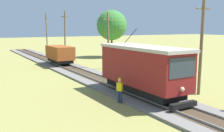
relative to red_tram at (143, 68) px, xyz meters
The scene contains 8 objects.
red_tram is the anchor object (origin of this frame).
freight_car 18.58m from the red_tram, 90.01° to the left, with size 2.40×5.20×2.31m.
utility_pole_near_tram 4.84m from the red_tram, 19.82° to the right, with size 1.40×0.34×7.41m.
utility_pole_mid 13.67m from the red_tram, 71.61° to the left, with size 1.40×0.49×6.91m.
utility_pole_far 28.65m from the red_tram, 81.37° to the left, with size 1.40×0.62×7.83m.
utility_pole_distant 39.57m from the red_tram, 83.77° to the left, with size 1.40×0.52×7.91m.
second_worker 2.60m from the red_tram, 168.85° to the right, with size 0.40×0.45×1.78m.
tree_left_near 26.36m from the red_tram, 65.17° to the left, with size 5.09×5.09×7.98m.
Camera 1 is at (-11.53, -1.20, 5.23)m, focal length 42.43 mm.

